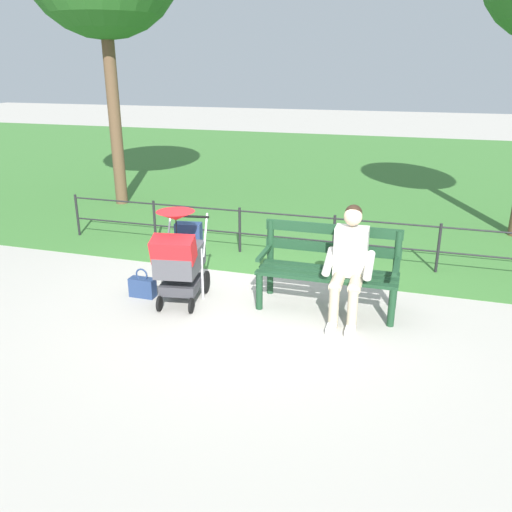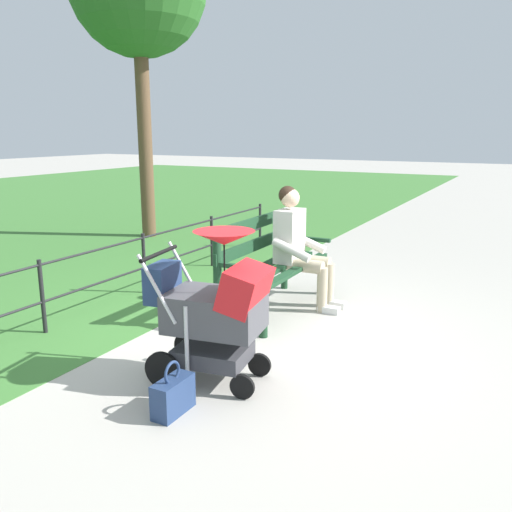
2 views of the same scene
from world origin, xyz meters
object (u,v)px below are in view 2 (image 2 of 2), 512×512
object	(u,v)px
stroller	(216,306)
handbag	(173,395)
person_on_bench	(299,243)
park_bench	(269,260)

from	to	relation	value
stroller	handbag	distance (m)	0.70
person_on_bench	park_bench	bearing A→B (deg)	-41.37
stroller	handbag	world-z (taller)	stroller
handbag	stroller	bearing A→B (deg)	179.23
park_bench	handbag	bearing A→B (deg)	10.52
park_bench	stroller	bearing A→B (deg)	13.92
park_bench	handbag	distance (m)	2.30
stroller	handbag	size ratio (longest dim) A/B	3.11
person_on_bench	handbag	world-z (taller)	person_on_bench
person_on_bench	handbag	bearing A→B (deg)	4.38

